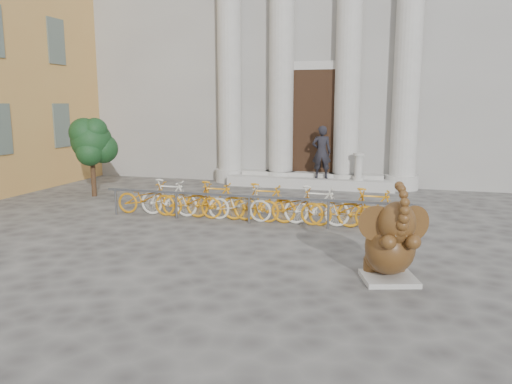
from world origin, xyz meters
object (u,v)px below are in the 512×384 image
(elephant_statue, at_px, (391,245))
(bike_rack, at_px, (251,202))
(pedestrian, at_px, (322,152))
(tree, at_px, (92,142))

(elephant_statue, relative_size, bike_rack, 0.22)
(bike_rack, relative_size, pedestrian, 4.27)
(bike_rack, distance_m, pedestrian, 5.72)
(bike_rack, xyz_separation_m, pedestrian, (0.97, 5.58, 0.80))
(elephant_statue, xyz_separation_m, pedestrian, (-2.55, 9.20, 0.65))
(bike_rack, bearing_deg, tree, 161.68)
(elephant_statue, xyz_separation_m, bike_rack, (-3.52, 3.62, -0.14))
(elephant_statue, height_order, bike_rack, elephant_statue)
(elephant_statue, bearing_deg, pedestrian, 88.55)
(pedestrian, bearing_deg, bike_rack, 69.34)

